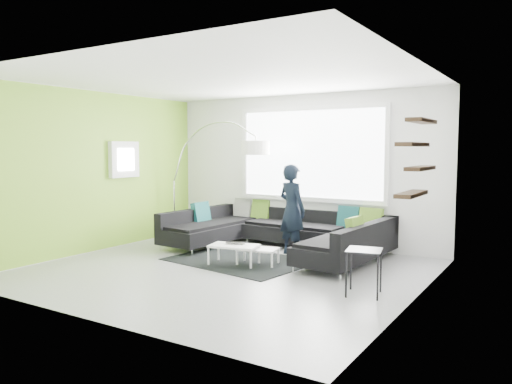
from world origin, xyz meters
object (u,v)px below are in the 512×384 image
Objects in this scene: sectional_sofa at (274,233)px; coffee_table at (246,255)px; laptop at (235,244)px; person at (292,210)px; arc_lamp at (174,181)px; side_table at (364,272)px.

sectional_sofa is 3.92× the size of coffee_table.
sectional_sofa reaches higher than laptop.
person is (0.33, 0.02, 0.43)m from sectional_sofa.
laptop is (-0.43, -1.08, -0.45)m from person.
arc_lamp is 5.00m from side_table.
person is at bearing 63.63° from coffee_table.
side_table is 2.33m from laptop.
coffee_table is 2.19m from side_table.
arc_lamp is 4.08× the size of side_table.
person is (0.26, 1.03, 0.61)m from coffee_table.
coffee_table is 0.41× the size of arc_lamp.
arc_lamp is (-2.42, 0.19, 0.82)m from sectional_sofa.
person is (-1.84, 1.61, 0.49)m from side_table.
person is at bearing 41.90° from laptop.
arc_lamp reaches higher than sectional_sofa.
arc_lamp is 6.38× the size of laptop.
arc_lamp is 2.77m from laptop.
sectional_sofa is at bearing -3.07° from arc_lamp.
coffee_table is at bearing -8.55° from laptop.
person reaches higher than side_table.
coffee_table is 0.62× the size of person.
sectional_sofa is 2.43× the size of person.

